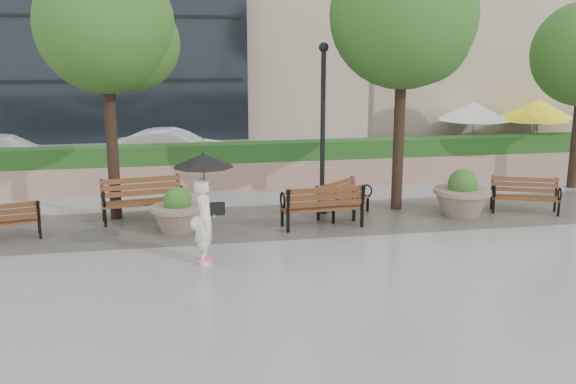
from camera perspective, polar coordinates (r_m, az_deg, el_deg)
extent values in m
plane|color=gray|center=(12.87, 1.71, -6.10)|extent=(100.00, 100.00, 0.00)
cube|color=#383330|center=(15.68, -0.64, -2.57)|extent=(28.00, 3.20, 0.01)
cube|color=tan|center=(19.44, -2.72, 1.65)|extent=(24.00, 0.80, 0.80)
cube|color=#1F4416|center=(19.32, -2.74, 3.62)|extent=(24.00, 0.75, 0.55)
cube|color=tan|center=(25.12, 18.38, 7.26)|extent=(10.00, 0.60, 4.00)
cube|color=#1F4416|center=(23.17, 19.63, 2.87)|extent=(8.00, 0.50, 0.90)
cube|color=black|center=(23.41, -4.08, 2.58)|extent=(40.00, 7.00, 0.00)
cube|color=#562F19|center=(15.38, -24.16, -2.51)|extent=(1.71, 0.85, 0.05)
cube|color=#562F19|center=(15.06, -24.25, -1.71)|extent=(1.62, 0.48, 0.38)
cube|color=black|center=(15.40, -24.09, -3.22)|extent=(1.73, 0.94, 0.42)
torus|color=black|center=(15.50, -21.36, -1.52)|extent=(0.12, 0.34, 0.34)
cube|color=#562F19|center=(15.92, -12.76, -0.91)|extent=(2.01, 0.87, 0.05)
cube|color=#562F19|center=(16.14, -12.95, 0.49)|extent=(1.94, 0.43, 0.46)
cube|color=black|center=(16.01, -12.73, -1.67)|extent=(2.02, 0.98, 0.50)
torus|color=black|center=(15.61, -16.05, -0.63)|extent=(0.11, 0.40, 0.40)
torus|color=black|center=(15.81, -9.41, -0.13)|extent=(0.11, 0.40, 0.40)
cube|color=#562F19|center=(15.09, 3.01, -1.39)|extent=(1.95, 0.72, 0.05)
cube|color=#562F19|center=(14.74, 3.39, -0.42)|extent=(1.91, 0.27, 0.45)
cube|color=black|center=(15.12, 3.04, -2.23)|extent=(1.96, 0.82, 0.49)
torus|color=black|center=(15.52, 5.97, -0.32)|extent=(0.08, 0.40, 0.39)
torus|color=black|center=(14.98, -0.49, -0.73)|extent=(0.08, 0.40, 0.39)
cube|color=#562F19|center=(16.06, 5.06, -0.81)|extent=(1.55, 1.40, 0.04)
cube|color=#562F19|center=(16.14, 4.35, 0.28)|extent=(1.31, 1.12, 0.38)
cube|color=black|center=(16.12, 4.97, -1.45)|extent=(1.60, 1.47, 0.41)
torus|color=black|center=(15.33, 3.96, -0.84)|extent=(0.25, 0.28, 0.33)
torus|color=black|center=(16.56, 7.02, 0.13)|extent=(0.25, 0.28, 0.33)
cube|color=#562F19|center=(17.39, 20.33, -0.48)|extent=(1.72, 1.07, 0.05)
cube|color=#562F19|center=(17.58, 20.27, 0.62)|extent=(1.58, 0.72, 0.39)
cube|color=black|center=(17.46, 20.26, -1.07)|extent=(1.76, 1.16, 0.42)
torus|color=black|center=(17.08, 17.87, 0.04)|extent=(0.17, 0.33, 0.34)
torus|color=black|center=(17.34, 23.00, -0.18)|extent=(0.17, 0.33, 0.34)
cylinder|color=#7F6B56|center=(14.91, -9.77, -1.40)|extent=(1.25, 1.25, 0.10)
sphere|color=#1D4012|center=(14.87, -9.80, -0.76)|extent=(0.64, 0.64, 0.64)
cylinder|color=#7F6B56|center=(16.61, 15.23, 0.06)|extent=(1.41, 1.41, 0.11)
sphere|color=#1D4012|center=(16.57, 15.27, 0.72)|extent=(0.73, 0.73, 0.73)
cylinder|color=black|center=(16.05, 3.10, 5.22)|extent=(0.12, 0.12, 4.09)
cylinder|color=black|center=(16.41, 3.02, -1.36)|extent=(0.28, 0.28, 0.30)
sphere|color=black|center=(15.90, 3.20, 12.72)|extent=(0.24, 0.24, 0.24)
cylinder|color=black|center=(16.04, -15.43, 5.24)|extent=(0.28, 0.28, 4.35)
sphere|color=#1D4012|center=(15.92, -15.98, 14.14)|extent=(3.22, 3.22, 3.22)
sphere|color=#1D4012|center=(16.18, -13.63, 12.70)|extent=(2.25, 2.25, 2.25)
cylinder|color=black|center=(16.65, 9.86, 6.19)|extent=(0.28, 0.28, 4.59)
sphere|color=#1D4012|center=(16.56, 10.22, 15.23)|extent=(3.64, 3.64, 3.64)
sphere|color=#1D4012|center=(17.05, 11.73, 13.55)|extent=(2.55, 2.55, 2.55)
cylinder|color=black|center=(23.14, 15.89, 2.11)|extent=(0.40, 0.40, 0.10)
cylinder|color=#99999E|center=(22.97, 16.05, 4.68)|extent=(0.06, 0.06, 2.20)
cone|color=white|center=(22.87, 16.19, 6.91)|extent=(2.50, 2.50, 0.60)
cylinder|color=black|center=(23.74, 20.56, 2.04)|extent=(0.40, 0.40, 0.10)
cylinder|color=#99999E|center=(23.58, 20.76, 4.55)|extent=(0.06, 0.06, 2.20)
cone|color=yellow|center=(23.48, 20.94, 6.72)|extent=(2.50, 2.50, 0.60)
cylinder|color=black|center=(24.84, 21.05, 2.45)|extent=(0.40, 0.40, 0.10)
cylinder|color=#99999E|center=(24.69, 21.25, 4.85)|extent=(0.06, 0.06, 2.20)
cone|color=yellow|center=(24.59, 21.42, 6.92)|extent=(2.50, 2.50, 0.60)
imported|color=silver|center=(22.88, -23.69, 3.01)|extent=(4.97, 2.71, 1.37)
imported|color=silver|center=(22.47, -10.16, 3.75)|extent=(4.41, 2.43, 1.38)
imported|color=#EFE7C9|center=(12.62, -7.39, -2.30)|extent=(0.54, 0.71, 1.81)
cube|color=#F2598C|center=(12.98, -7.24, -5.82)|extent=(0.15, 0.26, 0.09)
cube|color=#F2598C|center=(12.74, -7.33, -6.19)|extent=(0.15, 0.26, 0.09)
cube|color=black|center=(12.61, -6.40, -1.49)|extent=(0.16, 0.35, 0.25)
sphere|color=white|center=(12.89, -7.96, -2.78)|extent=(0.32, 0.32, 0.32)
cylinder|color=black|center=(12.51, -7.47, 0.76)|extent=(0.02, 0.02, 0.96)
cone|color=black|center=(12.42, -7.53, 2.79)|extent=(1.17, 1.17, 0.25)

